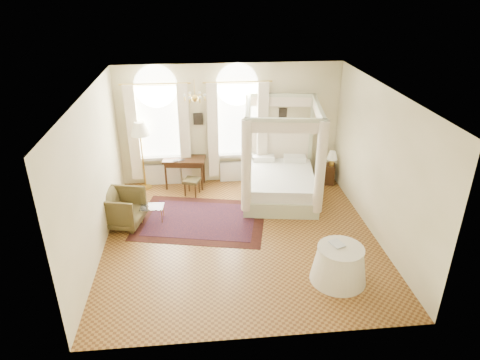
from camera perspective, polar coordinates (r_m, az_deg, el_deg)
The scene contains 18 objects.
ground at distance 9.74m, azimuth 0.12°, elevation -7.52°, with size 6.00×6.00×0.00m, color olive.
room_walls at distance 8.81m, azimuth 0.13°, elevation 3.31°, with size 6.00×6.00×6.00m.
window_left at distance 11.68m, azimuth -10.70°, elevation 6.02°, with size 1.62×0.27×3.29m.
window_right at distance 11.68m, azimuth -0.33°, elevation 6.47°, with size 1.62×0.27×3.29m.
chandelier at distance 9.62m, azimuth -6.05°, elevation 10.93°, with size 0.51×0.45×0.50m.
wall_pictures at distance 11.63m, azimuth -0.94°, elevation 8.48°, with size 2.54×0.03×0.39m.
canopy_bed at distance 11.14m, azimuth 5.37°, elevation 0.26°, with size 2.21×2.57×2.52m.
nightstand at distance 12.27m, azimuth 11.55°, elevation 0.82°, with size 0.39×0.36×0.56m, color #341F0E.
nightstand_lamp at distance 12.01m, azimuth 12.20°, elevation 3.12°, with size 0.29×0.29×0.42m.
writing_desk at distance 11.76m, azimuth -7.42°, elevation 2.35°, with size 1.18×0.72×0.84m.
laptop at distance 11.61m, azimuth -8.21°, elevation 2.71°, with size 0.32×0.21×0.03m, color black.
stool at distance 11.41m, azimuth -6.44°, elevation -0.24°, with size 0.51×0.51×0.45m.
armchair at distance 10.33m, azimuth -15.44°, elevation -3.70°, with size 0.91×0.94×0.85m, color #463B1E.
coffee_table at distance 10.40m, azimuth -11.65°, elevation -3.63°, with size 0.57×0.41×0.37m.
floor_lamp at distance 11.53m, azimuth -13.19°, elevation 6.22°, with size 0.49×0.49×1.90m.
oriental_rug at distance 10.38m, azimuth -5.21°, elevation -5.29°, with size 3.40×2.75×0.01m.
side_table at distance 8.51m, azimuth 13.08°, elevation -10.87°, with size 1.08×1.08×0.73m.
book at distance 8.31m, azimuth 12.21°, elevation -8.52°, with size 0.22×0.29×0.03m, color black.
Camera 1 is at (-0.83, -8.10, 5.34)m, focal length 32.00 mm.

